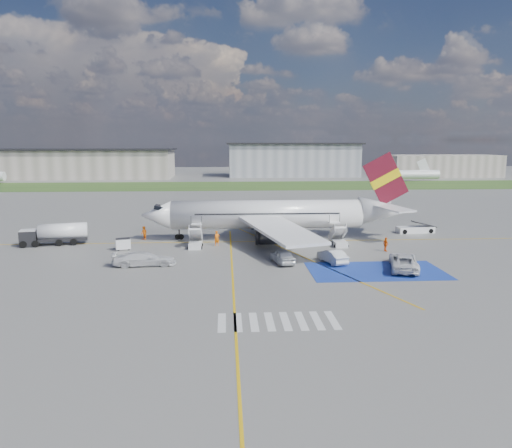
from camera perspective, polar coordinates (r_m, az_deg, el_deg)
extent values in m
plane|color=#60605E|center=(55.59, 2.40, -4.48)|extent=(400.00, 400.00, 0.00)
cube|color=#2D4C1E|center=(149.35, -1.37, 4.39)|extent=(400.00, 30.00, 0.01)
cube|color=gold|center=(67.24, 1.34, -2.00)|extent=(120.00, 0.20, 0.01)
cube|color=gold|center=(45.68, -2.60, -7.61)|extent=(0.20, 60.00, 0.01)
cube|color=gold|center=(67.24, 1.34, -2.00)|extent=(20.71, 56.45, 0.01)
cube|color=#193596|center=(53.76, 13.55, -5.23)|extent=(14.00, 8.00, 0.01)
cube|color=silver|center=(38.11, -3.93, -11.18)|extent=(0.60, 4.00, 0.01)
cube|color=silver|center=(38.11, -2.09, -11.16)|extent=(0.60, 4.00, 0.01)
cube|color=silver|center=(38.16, -0.25, -11.13)|extent=(0.60, 4.00, 0.01)
cube|color=silver|center=(38.24, 1.58, -11.09)|extent=(0.60, 4.00, 0.01)
cube|color=silver|center=(38.36, 3.40, -11.03)|extent=(0.60, 4.00, 0.01)
cube|color=silver|center=(38.52, 5.20, -10.97)|extent=(0.60, 4.00, 0.01)
cube|color=silver|center=(38.71, 6.99, -10.89)|extent=(0.60, 4.00, 0.01)
cube|color=silver|center=(38.94, 8.76, -10.81)|extent=(0.60, 4.00, 0.01)
cube|color=gray|center=(190.34, -18.69, 6.52)|extent=(60.00, 22.00, 10.00)
cube|color=gray|center=(190.52, 4.23, 7.30)|extent=(48.00, 18.00, 12.00)
cube|color=gray|center=(198.96, 20.50, 6.24)|extent=(40.00, 16.00, 8.00)
cylinder|color=silver|center=(68.62, 1.21, 1.11)|extent=(26.00, 3.90, 3.90)
cone|color=silver|center=(69.02, -11.30, 0.98)|extent=(4.00, 3.90, 3.90)
cube|color=black|center=(68.80, -10.83, 1.85)|extent=(1.67, 1.90, 0.82)
cone|color=silver|center=(71.73, 14.23, 1.51)|extent=(6.50, 3.90, 3.90)
cube|color=silver|center=(60.46, 2.82, -0.62)|extent=(9.86, 15.95, 1.40)
cube|color=silver|center=(77.17, 1.43, 1.61)|extent=(9.86, 15.95, 1.40)
cylinder|color=#38383A|center=(63.45, 1.62, -1.42)|extent=(3.40, 2.10, 2.10)
cylinder|color=#38383A|center=(74.44, 0.85, 0.23)|extent=(3.40, 2.10, 2.10)
cube|color=#5A0F1D|center=(71.36, 14.60, 5.01)|extent=(6.62, 0.30, 7.45)
cube|color=yellow|center=(71.36, 14.60, 5.01)|extent=(4.36, 0.40, 3.08)
cube|color=silver|center=(68.82, 15.53, 1.72)|extent=(4.73, 5.95, 0.49)
cube|color=silver|center=(74.85, 13.95, 2.39)|extent=(4.73, 5.95, 0.49)
cube|color=black|center=(66.63, 1.35, 1.16)|extent=(19.50, 0.04, 0.18)
cube|color=black|center=(70.50, 1.08, 1.63)|extent=(19.50, 0.04, 0.18)
cube|color=silver|center=(64.73, -6.90, -1.22)|extent=(1.40, 3.73, 2.32)
cube|color=silver|center=(66.42, -6.82, -0.02)|extent=(1.40, 1.00, 0.12)
cylinder|color=black|center=(66.37, -7.44, 0.44)|extent=(0.06, 0.06, 1.10)
cylinder|color=black|center=(66.29, -6.23, 0.45)|extent=(0.06, 0.06, 1.10)
cube|color=silver|center=(63.38, -6.96, -2.46)|extent=(1.60, 2.40, 0.70)
cube|color=silver|center=(66.26, 9.29, -1.03)|extent=(1.40, 3.73, 2.32)
cube|color=silver|center=(67.90, 8.96, 0.14)|extent=(1.40, 1.00, 0.12)
cylinder|color=black|center=(67.67, 8.39, 0.59)|extent=(0.06, 0.06, 1.10)
cylinder|color=black|center=(67.97, 9.55, 0.60)|extent=(0.06, 0.06, 1.10)
cube|color=silver|center=(64.94, 9.57, -2.24)|extent=(1.60, 2.40, 0.70)
cube|color=black|center=(70.42, -24.55, -1.50)|extent=(2.42, 2.42, 2.04)
cylinder|color=silver|center=(69.72, -21.20, -0.75)|extent=(6.33, 3.23, 2.04)
cube|color=black|center=(69.90, -21.15, -1.58)|extent=(6.33, 3.23, 0.44)
cube|color=silver|center=(64.12, -14.96, -2.21)|extent=(2.01, 1.54, 1.24)
cube|color=black|center=(63.99, -14.99, -1.63)|extent=(1.90, 1.42, 0.11)
cube|color=silver|center=(77.14, 17.72, -0.62)|extent=(5.60, 2.34, 0.91)
cube|color=black|center=(77.64, 18.65, -0.01)|extent=(3.67, 1.71, 1.01)
imported|color=silver|center=(55.49, 3.02, -3.68)|extent=(2.78, 4.89, 1.57)
imported|color=silver|center=(56.12, 8.72, -3.65)|extent=(2.88, 4.88, 1.52)
imported|color=silver|center=(55.21, 16.54, -3.79)|extent=(4.26, 6.45, 2.22)
imported|color=silver|center=(55.52, -12.65, -3.67)|extent=(5.20, 2.38, 1.99)
imported|color=orange|center=(64.56, -4.48, -1.64)|extent=(0.83, 0.71, 1.94)
imported|color=orange|center=(69.75, -12.68, -1.03)|extent=(1.14, 1.16, 1.89)
imported|color=#EF5D0C|center=(63.18, 14.61, -2.26)|extent=(0.67, 1.10, 1.74)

